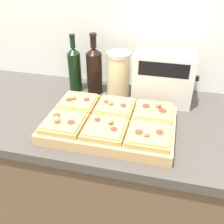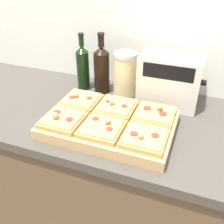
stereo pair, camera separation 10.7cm
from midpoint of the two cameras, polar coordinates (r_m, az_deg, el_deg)
The scene contains 13 objects.
wall_back at distance 1.35m, azimuth 9.74°, elevation 20.13°, with size 6.00×0.06×2.50m.
kitchen_counter at distance 1.45m, azimuth 3.68°, elevation -15.69°, with size 2.63×0.67×0.89m.
cutting_board at distance 1.07m, azimuth 2.30°, elevation -2.81°, with size 0.52×0.34×0.04m, color tan.
pizza_slice_back_left at distance 1.16m, azimuth -4.15°, elevation 2.47°, with size 0.16×0.15×0.05m.
pizza_slice_back_center at distance 1.11m, azimuth 3.66°, elevation 0.98°, with size 0.16×0.15×0.05m.
pizza_slice_back_right at distance 1.09m, azimuth 12.08°, elevation -0.60°, with size 0.16×0.15×0.06m.
pizza_slice_front_left at distance 1.04m, azimuth -7.83°, elevation -1.73°, with size 0.16×0.15×0.06m.
pizza_slice_front_center at distance 0.98m, azimuth 0.86°, elevation -3.63°, with size 0.16×0.15×0.05m.
pizza_slice_front_right at distance 0.95m, azimuth 10.28°, elevation -5.65°, with size 0.16×0.15×0.05m.
olive_oil_bottle at distance 1.35m, azimuth -4.09°, elevation 9.72°, with size 0.06×0.06×0.29m.
wine_bottle at distance 1.31m, azimuth 0.09°, elevation 9.34°, with size 0.08×0.08×0.30m.
grain_jar_tall at distance 1.28m, azimuth 5.20°, elevation 8.04°, with size 0.11×0.11×0.22m.
toaster_oven at distance 1.25m, azimuth 14.88°, elevation 6.67°, with size 0.30×0.17×0.24m.
Camera 2 is at (0.31, -0.61, 1.52)m, focal length 42.00 mm.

